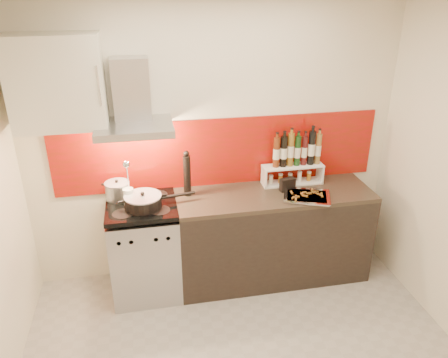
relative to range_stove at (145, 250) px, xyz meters
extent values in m
cube|color=silver|center=(0.70, 0.30, 0.86)|extent=(3.40, 0.02, 2.60)
cube|color=maroon|center=(0.75, 0.29, 0.78)|extent=(3.00, 0.02, 0.64)
cube|color=#B7B7BA|center=(0.00, 0.00, -0.02)|extent=(0.60, 0.60, 0.84)
cube|color=black|center=(0.00, -0.28, -0.11)|extent=(0.50, 0.02, 0.40)
cube|color=#B7B7BA|center=(0.00, -0.28, 0.28)|extent=(0.56, 0.02, 0.12)
cube|color=#FF190C|center=(0.00, -0.29, 0.28)|extent=(0.10, 0.01, 0.04)
cube|color=black|center=(0.00, 0.00, 0.45)|extent=(0.60, 0.60, 0.04)
cube|color=black|center=(1.20, 0.00, -0.01)|extent=(1.80, 0.60, 0.86)
cube|color=#31241E|center=(1.20, 0.00, 0.44)|extent=(1.80, 0.60, 0.04)
cube|color=#B7B7BA|center=(0.00, 0.05, 1.14)|extent=(0.62, 0.50, 0.06)
cube|color=#B7B7BA|center=(0.00, 0.20, 1.42)|extent=(0.30, 0.18, 0.50)
sphere|color=#FFD18C|center=(-0.15, 0.05, 1.10)|extent=(0.07, 0.07, 0.07)
sphere|color=#FFD18C|center=(0.15, 0.05, 1.10)|extent=(0.07, 0.07, 0.07)
cube|color=silver|center=(-0.55, 0.13, 1.51)|extent=(0.70, 0.35, 0.72)
cylinder|color=#B7B7BA|center=(-0.19, 0.14, 0.54)|extent=(0.21, 0.21, 0.15)
cylinder|color=#99999E|center=(-0.19, 0.14, 0.62)|extent=(0.22, 0.22, 0.01)
sphere|color=black|center=(-0.19, 0.14, 0.64)|extent=(0.03, 0.03, 0.03)
cylinder|color=black|center=(0.02, -0.06, 0.52)|extent=(0.31, 0.31, 0.10)
cylinder|color=#99999E|center=(0.02, -0.06, 0.57)|extent=(0.32, 0.32, 0.01)
sphere|color=black|center=(0.02, -0.06, 0.60)|extent=(0.03, 0.03, 0.03)
cylinder|color=black|center=(0.32, -0.01, 0.53)|extent=(0.30, 0.08, 0.03)
cylinder|color=silver|center=(-0.10, 0.02, 0.53)|extent=(0.09, 0.09, 0.15)
cylinder|color=silver|center=(-0.09, 0.02, 0.73)|extent=(0.01, 0.07, 0.28)
sphere|color=silver|center=(-0.09, -0.04, 0.86)|extent=(0.06, 0.06, 0.06)
cylinder|color=black|center=(0.42, 0.11, 0.65)|extent=(0.07, 0.07, 0.38)
sphere|color=black|center=(0.42, 0.11, 0.86)|extent=(0.05, 0.05, 0.05)
cube|color=white|center=(1.42, 0.17, 0.47)|extent=(0.58, 0.16, 0.01)
cube|color=white|center=(1.14, 0.17, 0.55)|extent=(0.02, 0.16, 0.16)
cube|color=white|center=(1.70, 0.17, 0.55)|extent=(0.02, 0.16, 0.16)
cube|color=white|center=(1.42, 0.17, 0.64)|extent=(0.58, 0.16, 0.02)
cylinder|color=#5C270F|center=(1.25, 0.17, 0.79)|extent=(0.06, 0.06, 0.28)
cylinder|color=black|center=(1.32, 0.17, 0.79)|extent=(0.06, 0.06, 0.29)
cylinder|color=brown|center=(1.39, 0.17, 0.80)|extent=(0.06, 0.06, 0.32)
cylinder|color=#133312|center=(1.45, 0.17, 0.79)|extent=(0.06, 0.06, 0.28)
cylinder|color=#491313|center=(1.52, 0.17, 0.78)|extent=(0.05, 0.05, 0.28)
cylinder|color=black|center=(1.59, 0.17, 0.81)|extent=(0.07, 0.07, 0.32)
cylinder|color=brown|center=(1.66, 0.17, 0.79)|extent=(0.05, 0.05, 0.29)
cylinder|color=beige|center=(1.21, 0.17, 0.51)|extent=(0.04, 0.04, 0.07)
cylinder|color=#AA671C|center=(1.30, 0.17, 0.51)|extent=(0.04, 0.04, 0.08)
cylinder|color=#4A4125|center=(1.40, 0.17, 0.51)|extent=(0.04, 0.04, 0.08)
cylinder|color=white|center=(1.49, 0.17, 0.52)|extent=(0.04, 0.04, 0.09)
cylinder|color=#A1661A|center=(1.59, 0.17, 0.51)|extent=(0.04, 0.04, 0.08)
cube|color=black|center=(1.33, 0.03, 0.52)|extent=(0.15, 0.09, 0.12)
cube|color=silver|center=(1.45, -0.15, 0.47)|extent=(0.46, 0.41, 0.01)
cube|color=silver|center=(1.45, -0.15, 0.48)|extent=(0.48, 0.43, 0.01)
cube|color=red|center=(1.45, -0.15, 0.48)|extent=(0.41, 0.35, 0.01)
cube|color=brown|center=(1.58, -0.16, 0.49)|extent=(0.04, 0.05, 0.01)
cube|color=brown|center=(1.48, -0.13, 0.49)|extent=(0.05, 0.02, 0.01)
cube|color=brown|center=(1.53, -0.07, 0.49)|extent=(0.03, 0.05, 0.01)
cube|color=brown|center=(1.35, -0.16, 0.49)|extent=(0.05, 0.03, 0.01)
cube|color=brown|center=(1.57, -0.19, 0.49)|extent=(0.02, 0.05, 0.01)
cube|color=brown|center=(1.34, -0.16, 0.49)|extent=(0.04, 0.05, 0.01)
cube|color=brown|center=(1.43, -0.16, 0.49)|extent=(0.05, 0.04, 0.01)
cube|color=brown|center=(1.32, -0.22, 0.49)|extent=(0.03, 0.05, 0.01)
cube|color=brown|center=(1.41, -0.12, 0.49)|extent=(0.02, 0.05, 0.01)
cube|color=brown|center=(1.55, -0.11, 0.49)|extent=(0.05, 0.02, 0.01)
cube|color=brown|center=(1.32, -0.17, 0.49)|extent=(0.05, 0.05, 0.01)
cube|color=brown|center=(1.55, -0.12, 0.49)|extent=(0.02, 0.05, 0.01)
cube|color=brown|center=(1.52, -0.10, 0.49)|extent=(0.02, 0.05, 0.01)
cube|color=brown|center=(1.55, -0.14, 0.49)|extent=(0.03, 0.05, 0.01)
cube|color=brown|center=(1.33, -0.08, 0.49)|extent=(0.02, 0.05, 0.01)
cube|color=brown|center=(1.44, -0.10, 0.49)|extent=(0.05, 0.02, 0.01)
camera|label=1|loc=(0.06, -3.39, 2.23)|focal=35.00mm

